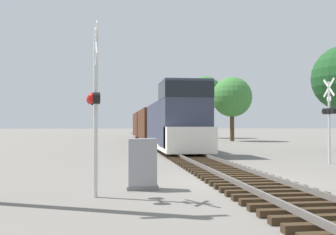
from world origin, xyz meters
name	(u,v)px	position (x,y,z in m)	size (l,w,h in m)	color
ground_plane	(241,181)	(0.00, 0.00, 0.00)	(400.00, 400.00, 0.00)	slate
rail_track_bed	(240,177)	(0.00, 0.00, 0.14)	(2.60, 160.00, 0.31)	#382819
freight_train	(155,125)	(0.00, 28.89, 1.95)	(2.89, 43.08, 4.59)	#33384C
crossing_signal_near	(95,102)	(-4.76, -2.33, 2.53)	(0.41, 1.01, 4.60)	silver
crossing_signal_far	(330,114)	(6.33, 5.31, 2.47)	(0.37, 1.01, 4.23)	silver
relay_cabinet	(142,164)	(-3.42, -1.21, 0.74)	(0.92, 0.57, 1.50)	slate
tree_mid_background	(232,97)	(9.59, 32.35, 5.23)	(4.77, 4.77, 7.64)	#473521
tree_deep_background	(205,94)	(8.94, 43.54, 6.51)	(5.06, 5.06, 9.08)	brown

